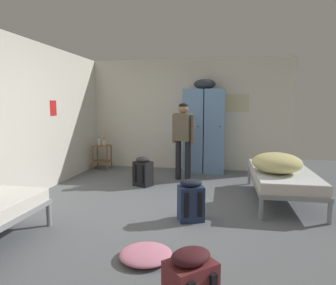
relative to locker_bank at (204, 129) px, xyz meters
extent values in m
plane|color=slate|center=(-0.39, -2.66, -0.97)|extent=(9.41, 9.41, 0.00)
cube|color=silver|center=(-0.39, 0.31, 0.31)|extent=(4.70, 0.06, 2.56)
cube|color=silver|center=(-2.71, -2.66, 0.31)|extent=(0.06, 5.88, 2.56)
cube|color=beige|center=(0.70, 0.28, 0.58)|extent=(0.55, 0.01, 0.40)
cube|color=red|center=(-2.67, -1.63, 0.48)|extent=(0.01, 0.20, 0.28)
cube|color=#6B93C6|center=(-0.23, 0.00, -0.04)|extent=(0.44, 0.52, 1.85)
cylinder|color=black|center=(-0.11, -0.27, 0.08)|extent=(0.02, 0.03, 0.02)
cube|color=#6B93C6|center=(0.23, 0.00, -0.04)|extent=(0.44, 0.52, 1.85)
cylinder|color=black|center=(0.35, -0.27, 0.08)|extent=(0.02, 0.03, 0.02)
ellipsoid|color=#333842|center=(0.00, 0.00, 0.99)|extent=(0.48, 0.36, 0.22)
cylinder|color=brown|center=(-2.55, -0.27, -0.69)|extent=(0.03, 0.03, 0.55)
cylinder|color=brown|center=(-2.20, -0.27, -0.69)|extent=(0.03, 0.03, 0.55)
cylinder|color=brown|center=(-2.55, 0.00, -0.69)|extent=(0.03, 0.03, 0.55)
cylinder|color=brown|center=(-2.20, 0.00, -0.69)|extent=(0.03, 0.03, 0.55)
cube|color=brown|center=(-2.38, -0.13, -0.78)|extent=(0.38, 0.30, 0.02)
cube|color=brown|center=(-2.38, -0.13, -0.41)|extent=(0.38, 0.30, 0.02)
cylinder|color=gray|center=(-1.71, -3.45, -0.83)|extent=(0.06, 0.06, 0.28)
cylinder|color=gray|center=(1.77, -0.92, -0.83)|extent=(0.06, 0.06, 0.28)
cylinder|color=gray|center=(0.93, -0.92, -0.83)|extent=(0.06, 0.06, 0.28)
cylinder|color=gray|center=(1.77, -2.76, -0.83)|extent=(0.06, 0.06, 0.28)
cylinder|color=gray|center=(0.93, -2.76, -0.83)|extent=(0.06, 0.06, 0.28)
cube|color=gray|center=(1.35, -1.84, -0.66)|extent=(0.90, 1.90, 0.06)
cube|color=silver|center=(1.35, -1.84, -0.56)|extent=(0.87, 1.84, 0.14)
cube|color=silver|center=(1.35, -1.84, -0.48)|extent=(0.86, 1.82, 0.01)
ellipsoid|color=#D1C67F|center=(1.23, -2.04, -0.33)|extent=(0.73, 0.81, 0.30)
cylinder|color=black|center=(-0.26, -0.87, -0.57)|extent=(0.12, 0.12, 0.80)
cylinder|color=black|center=(-0.46, -0.80, -0.57)|extent=(0.12, 0.12, 0.80)
cube|color=brown|center=(-0.36, -0.84, 0.10)|extent=(0.38, 0.30, 0.55)
cylinder|color=brown|center=(-0.17, -0.91, 0.06)|extent=(0.08, 0.08, 0.57)
cylinder|color=brown|center=(-0.55, -0.76, 0.06)|extent=(0.08, 0.08, 0.57)
sphere|color=#936B4C|center=(-0.36, -0.84, 0.47)|extent=(0.20, 0.20, 0.20)
ellipsoid|color=black|center=(-0.36, -0.84, 0.52)|extent=(0.19, 0.19, 0.11)
cylinder|color=white|center=(-2.46, -0.11, -0.32)|extent=(0.06, 0.06, 0.17)
cylinder|color=#2666B2|center=(-2.46, -0.11, -0.22)|extent=(0.03, 0.03, 0.03)
cylinder|color=beige|center=(-2.31, -0.17, -0.33)|extent=(0.05, 0.05, 0.15)
cylinder|color=black|center=(-2.31, -0.17, -0.24)|extent=(0.03, 0.03, 0.03)
cube|color=black|center=(-1.04, -1.40, -0.74)|extent=(0.39, 0.35, 0.46)
ellipsoid|color=#2D2D33|center=(-0.97, -1.27, -0.82)|extent=(0.25, 0.18, 0.20)
ellipsoid|color=#2D2D33|center=(-1.04, -1.40, -0.47)|extent=(0.35, 0.32, 0.10)
cube|color=black|center=(-1.02, -1.56, -0.72)|extent=(0.06, 0.04, 0.32)
cube|color=black|center=(-1.18, -1.49, -0.72)|extent=(0.06, 0.04, 0.32)
cube|color=navy|center=(0.02, -2.95, -0.74)|extent=(0.38, 0.33, 0.46)
ellipsoid|color=black|center=(-0.03, -2.81, -0.82)|extent=(0.25, 0.16, 0.20)
ellipsoid|color=black|center=(0.02, -2.95, -0.47)|extent=(0.34, 0.30, 0.10)
cube|color=black|center=(0.15, -3.05, -0.72)|extent=(0.06, 0.04, 0.32)
cube|color=black|center=(-0.01, -3.11, -0.72)|extent=(0.06, 0.04, 0.32)
ellipsoid|color=#42191E|center=(0.22, -4.85, -0.47)|extent=(0.36, 0.35, 0.10)
ellipsoid|color=pink|center=(-0.30, -4.03, -0.92)|extent=(0.52, 0.52, 0.10)
camera|label=1|loc=(0.41, -6.75, 0.53)|focal=32.23mm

